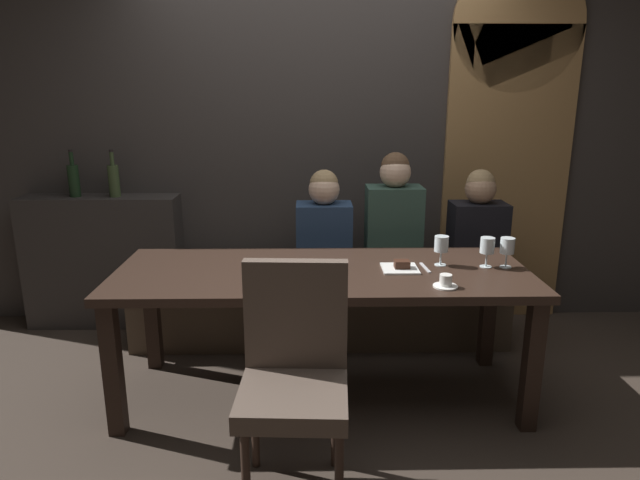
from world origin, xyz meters
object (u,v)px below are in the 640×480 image
object	(u,v)px
banquette_bench	(320,309)
wine_glass_near_right	(441,245)
diner_redhead	(324,229)
chair_near_side	(294,365)
espresso_cup	(446,282)
diner_bearded	(394,220)
wine_bottle_dark_red	(74,179)
wine_glass_end_left	(507,247)
dining_table	(322,285)
fork_on_table	(425,268)
wine_glass_end_right	(487,247)
wine_bottle_pale_label	(114,179)
diner_far_end	(478,227)
dessert_plate	(401,267)

from	to	relation	value
banquette_bench	wine_glass_near_right	bearing A→B (deg)	-44.34
diner_redhead	chair_near_side	bearing A→B (deg)	-96.35
espresso_cup	diner_redhead	bearing A→B (deg)	119.93
diner_redhead	diner_bearded	distance (m)	0.46
wine_bottle_dark_red	wine_glass_near_right	distance (m)	2.55
diner_redhead	wine_bottle_dark_red	xyz separation A→B (m)	(-1.73, 0.33, 0.28)
wine_bottle_dark_red	wine_glass_end_left	bearing A→B (deg)	-20.44
dining_table	fork_on_table	xyz separation A→B (m)	(0.55, 0.01, 0.09)
banquette_bench	wine_glass_end_left	world-z (taller)	wine_glass_end_left
dining_table	fork_on_table	distance (m)	0.56
diner_redhead	wine_glass_end_right	size ratio (longest dim) A/B	4.44
dining_table	wine_bottle_pale_label	size ratio (longest dim) A/B	6.75
wine_glass_near_right	fork_on_table	size ratio (longest dim) A/B	0.96
chair_near_side	diner_bearded	world-z (taller)	diner_bearded
dining_table	banquette_bench	world-z (taller)	dining_table
wine_bottle_dark_red	wine_glass_near_right	xyz separation A→B (m)	(2.35, -0.96, -0.21)
wine_glass_near_right	wine_glass_end_left	bearing A→B (deg)	-7.18
banquette_bench	wine_bottle_dark_red	bearing A→B (deg)	169.11
diner_bearded	diner_far_end	bearing A→B (deg)	1.40
banquette_bench	wine_glass_end_right	xyz separation A→B (m)	(0.89, -0.67, 0.62)
banquette_bench	espresso_cup	bearing A→B (deg)	-58.94
diner_far_end	fork_on_table	distance (m)	0.86
dining_table	dessert_plate	bearing A→B (deg)	-0.77
diner_bearded	diner_far_end	size ratio (longest dim) A/B	1.15
dining_table	wine_bottle_dark_red	xyz separation A→B (m)	(-1.70, 1.03, 0.42)
wine_glass_near_right	espresso_cup	bearing A→B (deg)	-98.97
wine_bottle_pale_label	wine_glass_near_right	size ratio (longest dim) A/B	1.99
chair_near_side	wine_glass_end_left	bearing A→B (deg)	33.53
diner_far_end	wine_bottle_dark_red	size ratio (longest dim) A/B	2.22
diner_bearded	fork_on_table	world-z (taller)	diner_bearded
diner_far_end	wine_glass_end_right	distance (m)	0.71
banquette_bench	dessert_plate	bearing A→B (deg)	-59.37
wine_bottle_pale_label	wine_glass_near_right	bearing A→B (deg)	-24.76
banquette_bench	diner_far_end	world-z (taller)	diner_far_end
dining_table	wine_glass_end_left	xyz separation A→B (m)	(0.99, 0.02, 0.20)
banquette_bench	dessert_plate	xyz separation A→B (m)	(0.42, -0.71, 0.53)
banquette_bench	diner_bearded	distance (m)	0.78
diner_redhead	fork_on_table	distance (m)	0.87
dining_table	wine_bottle_dark_red	world-z (taller)	wine_bottle_dark_red
dining_table	diner_bearded	world-z (taller)	diner_bearded
chair_near_side	wine_glass_end_right	xyz separation A→B (m)	(1.02, 0.75, 0.29)
banquette_bench	diner_far_end	bearing A→B (deg)	1.16
fork_on_table	chair_near_side	bearing A→B (deg)	-138.01
diner_redhead	diner_bearded	bearing A→B (deg)	0.98
dessert_plate	diner_redhead	bearing A→B (deg)	119.04
dining_table	wine_glass_near_right	distance (m)	0.68
banquette_bench	fork_on_table	xyz separation A→B (m)	(0.55, -0.69, 0.51)
wine_bottle_pale_label	fork_on_table	bearing A→B (deg)	-27.01
diner_bearded	espresso_cup	world-z (taller)	diner_bearded
dining_table	espresso_cup	world-z (taller)	espresso_cup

